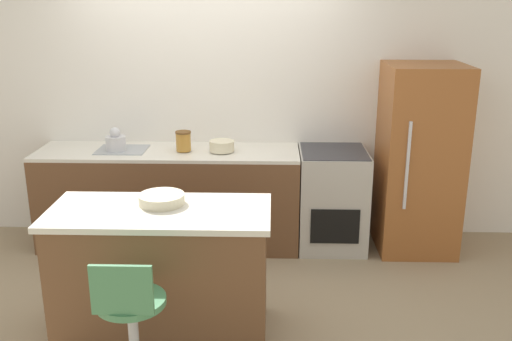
% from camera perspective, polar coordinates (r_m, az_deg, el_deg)
% --- Properties ---
extents(ground_plane, '(14.00, 14.00, 0.00)m').
position_cam_1_polar(ground_plane, '(5.14, -5.11, -8.76)').
color(ground_plane, '#998466').
extents(wall_back, '(8.00, 0.06, 2.60)m').
position_cam_1_polar(wall_back, '(5.40, -4.63, 7.06)').
color(wall_back, white).
rests_on(wall_back, ground_plane).
extents(back_counter, '(2.36, 0.64, 0.91)m').
position_cam_1_polar(back_counter, '(5.33, -8.61, -2.67)').
color(back_counter, brown).
rests_on(back_counter, ground_plane).
extents(kitchen_island, '(1.46, 0.67, 0.90)m').
position_cam_1_polar(kitchen_island, '(3.97, -9.35, -9.92)').
color(kitchen_island, brown).
rests_on(kitchen_island, ground_plane).
extents(oven_range, '(0.61, 0.66, 0.91)m').
position_cam_1_polar(oven_range, '(5.27, 7.60, -2.82)').
color(oven_range, '#B7B2A8').
rests_on(oven_range, ground_plane).
extents(refrigerator, '(0.67, 0.70, 1.68)m').
position_cam_1_polar(refrigerator, '(5.27, 15.99, 1.07)').
color(refrigerator, '#995628').
rests_on(refrigerator, ground_plane).
extents(stool_chair, '(0.40, 0.40, 0.88)m').
position_cam_1_polar(stool_chair, '(3.47, -12.34, -14.85)').
color(stool_chair, '#B7B7BC').
rests_on(stool_chair, ground_plane).
extents(kettle, '(0.18, 0.18, 0.21)m').
position_cam_1_polar(kettle, '(5.24, -13.86, 2.85)').
color(kettle, silver).
rests_on(kettle, back_counter).
extents(mixing_bowl, '(0.22, 0.22, 0.09)m').
position_cam_1_polar(mixing_bowl, '(5.08, -3.44, 2.47)').
color(mixing_bowl, beige).
rests_on(mixing_bowl, back_counter).
extents(canister_jar, '(0.14, 0.14, 0.18)m').
position_cam_1_polar(canister_jar, '(5.11, -7.28, 2.94)').
color(canister_jar, '#B77F33').
rests_on(canister_jar, back_counter).
extents(fruit_bowl, '(0.31, 0.31, 0.07)m').
position_cam_1_polar(fruit_bowl, '(3.87, -9.41, -2.84)').
color(fruit_bowl, beige).
rests_on(fruit_bowl, kitchen_island).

